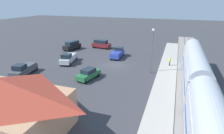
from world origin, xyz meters
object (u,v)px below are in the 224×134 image
Objects in this scene: pedestrian_on_platform at (170,61)px; passenger_train at (201,94)px; pickup_charcoal at (23,69)px; pickup_blue at (118,53)px; suv_black at (72,45)px; suv_maroon at (101,44)px; light_pole_near_platform at (152,46)px; pickup_silver at (68,58)px; station_building at (2,104)px; sedan_green at (88,74)px.

passenger_train is at bearing 103.42° from pedestrian_on_platform.
pickup_charcoal is (27.14, -3.51, -1.83)m from passenger_train.
pickup_charcoal is 19.39m from pickup_blue.
suv_black is 7.58m from suv_maroon.
suv_black is 0.67× the size of light_pole_near_platform.
pickup_blue is (-8.29, -7.05, 0.00)m from pickup_silver.
pickup_blue is (-12.02, -15.22, 0.00)m from pickup_charcoal.
pickup_blue is at bearing -13.89° from pedestrian_on_platform.
station_building is 2.32× the size of pickup_blue.
suv_black is 1.03× the size of suv_maroon.
pickup_silver is (7.47, -6.02, 0.15)m from sedan_green.
sedan_green is (-12.36, 15.74, -0.27)m from suv_black.
passenger_train is at bearing 160.50° from sedan_green.
sedan_green is 11.62m from light_pole_near_platform.
suv_maroon reaches higher than pickup_blue.
suv_black is (24.51, -5.46, -0.13)m from pedestrian_on_platform.
pickup_charcoal is (23.34, 12.42, -0.25)m from pedestrian_on_platform.
pickup_charcoal and pickup_silver have the same top height.
suv_maroon is (-6.46, -3.98, 0.00)m from suv_black.
suv_maroon is at bearing -42.48° from light_pole_near_platform.
light_pole_near_platform is (6.80, -11.58, 2.03)m from passenger_train.
pickup_charcoal is at bearing 76.40° from suv_maroon.
pickup_blue is at bearing 168.58° from suv_black.
pedestrian_on_platform reaches higher than sedan_green.
pickup_silver is (1.57, 13.70, -0.12)m from suv_maroon.
pickup_silver reaches higher than pedestrian_on_platform.
pickup_blue is (-2.87, -27.17, -1.86)m from station_building.
sedan_green is (-11.19, -2.14, -0.15)m from pickup_charcoal.
light_pole_near_platform is at bearing -158.35° from pickup_charcoal.
station_building is at bearing 105.08° from pickup_silver.
passenger_train is 19.88m from station_building.
pickup_blue is at bearing 135.35° from suv_maroon.
sedan_green is 0.95× the size of suv_maroon.
pickup_blue is (-13.18, 2.66, -0.12)m from suv_black.
pedestrian_on_platform is at bearing -120.23° from station_building.
suv_maroon is (5.90, -19.72, 0.27)m from sedan_green.
light_pole_near_platform reaches higher than pickup_charcoal.
suv_maroon reaches higher than pickup_charcoal.
suv_black is 13.45m from pickup_blue.
pickup_blue is (11.33, -2.80, -0.25)m from pedestrian_on_platform.
pickup_silver is (5.42, -20.12, -1.86)m from station_building.
pickup_blue is 0.70× the size of light_pole_near_platform.
station_building is at bearing 59.77° from pedestrian_on_platform.
light_pole_near_platform reaches higher than suv_black.
sedan_green is (12.15, 10.27, -0.40)m from pedestrian_on_platform.
light_pole_near_platform is at bearing 139.39° from pickup_blue.
passenger_train reaches higher than suv_black.
pedestrian_on_platform is (3.80, -15.92, -1.58)m from passenger_train.
station_building reaches higher than pickup_charcoal.
suv_maroon is 13.79m from pickup_silver.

